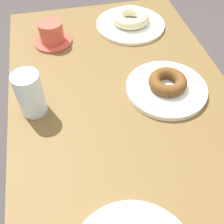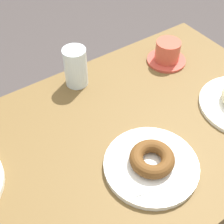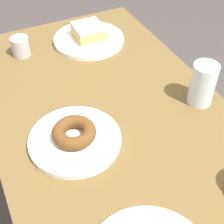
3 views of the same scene
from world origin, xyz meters
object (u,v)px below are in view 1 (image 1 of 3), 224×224
Objects in this scene: plate_sugar_ring at (130,25)px; donut_sugar_ring at (131,17)px; water_glass at (30,94)px; coffee_cup at (52,34)px; donut_chocolate_ring at (168,82)px; plate_chocolate_ring at (166,89)px.

donut_sugar_ring is (0.00, 0.00, 0.03)m from plate_sugar_ring.
plate_sugar_ring is 2.02× the size of water_glass.
water_glass is at bearing 166.10° from coffee_cup.
donut_sugar_ring is 0.27m from coffee_cup.
coffee_cup is at bearing 44.07° from donut_chocolate_ring.
plate_chocolate_ring is at bearing -91.20° from water_glass.
coffee_cup is (-0.04, 0.27, 0.00)m from donut_sugar_ring.
plate_chocolate_ring is 0.36m from water_glass.
water_glass is 0.29m from coffee_cup.
donut_sugar_ring is at bearing -81.77° from coffee_cup.
water_glass is 0.96× the size of coffee_cup.
donut_sugar_ring reaches higher than donut_chocolate_ring.
donut_sugar_ring is at bearing 1.98° from plate_chocolate_ring.
plate_sugar_ring is 0.47m from water_glass.
plate_sugar_ring is at bearing 0.00° from donut_sugar_ring.
plate_chocolate_ring reaches higher than plate_sugar_ring.
donut_chocolate_ring is at bearing -91.20° from water_glass.
donut_chocolate_ring is at bearing -178.02° from donut_sugar_ring.
donut_chocolate_ring is at bearing -135.93° from coffee_cup.
plate_sugar_ring is 0.27m from coffee_cup.
coffee_cup is (-0.04, 0.27, 0.03)m from plate_sugar_ring.
coffee_cup reaches higher than donut_chocolate_ring.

